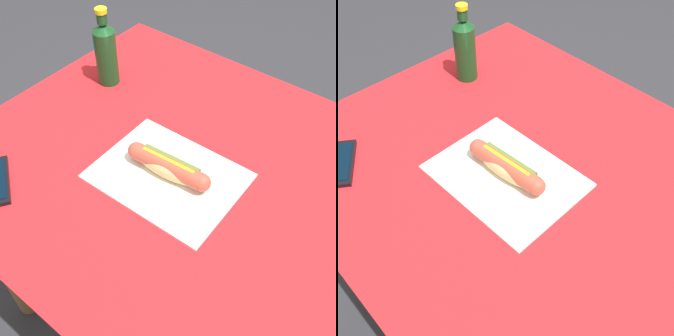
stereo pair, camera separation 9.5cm
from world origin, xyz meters
The scene contains 5 objects.
ground_plane centered at (0.00, 0.00, 0.00)m, with size 6.00×6.00×0.00m, color #2D2D33.
dining_table centered at (0.00, 0.00, 0.62)m, with size 1.14×0.91×0.75m.
paper_wrapper centered at (-0.04, -0.05, 0.75)m, with size 0.33×0.26×0.01m, color white.
hot_dog centered at (-0.04, -0.05, 0.78)m, with size 0.22×0.06×0.05m.
soda_bottle centered at (-0.41, 0.14, 0.85)m, with size 0.06×0.06×0.22m.
Camera 1 is at (0.36, -0.56, 1.47)m, focal length 44.35 mm.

